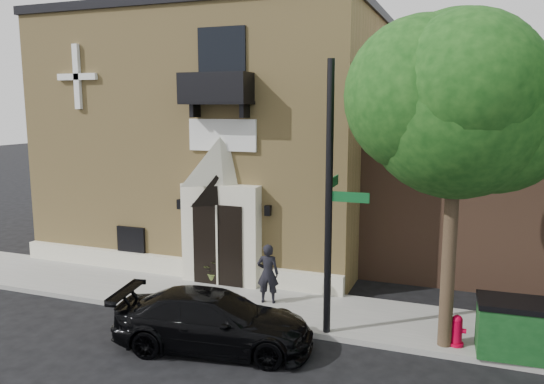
# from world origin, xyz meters

# --- Properties ---
(ground) EXTENTS (120.00, 120.00, 0.00)m
(ground) POSITION_xyz_m (0.00, 0.00, 0.00)
(ground) COLOR black
(ground) RESTS_ON ground
(sidewalk) EXTENTS (42.00, 3.00, 0.15)m
(sidewalk) POSITION_xyz_m (1.00, 1.50, 0.07)
(sidewalk) COLOR gray
(sidewalk) RESTS_ON ground
(church) EXTENTS (12.20, 11.01, 9.30)m
(church) POSITION_xyz_m (-2.99, 7.95, 4.63)
(church) COLOR tan
(church) RESTS_ON ground
(street_tree_left) EXTENTS (4.97, 4.38, 7.77)m
(street_tree_left) POSITION_xyz_m (6.03, 0.35, 5.87)
(street_tree_left) COLOR #38281C
(street_tree_left) RESTS_ON sidewalk
(black_sedan) EXTENTS (5.07, 2.74, 1.39)m
(black_sedan) POSITION_xyz_m (0.77, -1.35, 0.70)
(black_sedan) COLOR black
(black_sedan) RESTS_ON ground
(street_sign) EXTENTS (1.07, 1.07, 6.75)m
(street_sign) POSITION_xyz_m (3.19, 0.22, 3.55)
(street_sign) COLOR black
(street_sign) RESTS_ON sidewalk
(fire_hydrant) EXTENTS (0.43, 0.35, 0.76)m
(fire_hydrant) POSITION_xyz_m (6.27, 0.52, 0.52)
(fire_hydrant) COLOR #B60024
(fire_hydrant) RESTS_ON sidewalk
(dumpster) EXTENTS (2.02, 1.21, 1.29)m
(dumpster) POSITION_xyz_m (7.66, 0.49, 0.80)
(dumpster) COLOR #103D16
(dumpster) RESTS_ON sidewalk
(planter) EXTENTS (0.81, 0.75, 0.74)m
(planter) POSITION_xyz_m (-1.20, 2.63, 0.52)
(planter) COLOR #596B2E
(planter) RESTS_ON sidewalk
(pedestrian_near) EXTENTS (0.71, 0.54, 1.74)m
(pedestrian_near) POSITION_xyz_m (1.05, 1.58, 1.02)
(pedestrian_near) COLOR black
(pedestrian_near) RESTS_ON sidewalk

